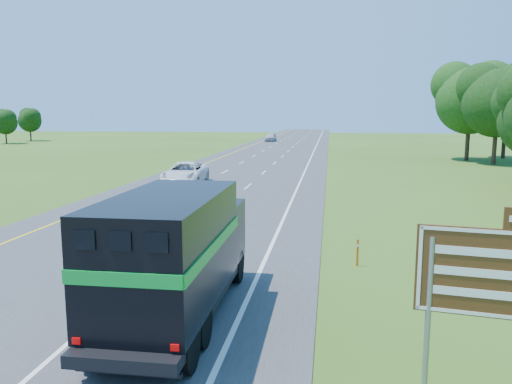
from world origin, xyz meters
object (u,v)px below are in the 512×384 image
at_px(white_suv, 185,173).
at_px(horse_truck, 176,252).
at_px(far_car, 271,137).
at_px(exit_sign, 484,281).

bearing_deg(white_suv, horse_truck, -77.38).
bearing_deg(white_suv, far_car, 87.36).
distance_m(far_car, exit_sign, 90.51).
bearing_deg(exit_sign, horse_truck, 163.59).
distance_m(horse_truck, far_car, 86.61).
bearing_deg(far_car, horse_truck, -83.19).
bearing_deg(far_car, exit_sign, -79.25).
distance_m(white_suv, far_car, 61.65).
height_order(horse_truck, exit_sign, exit_sign).
relative_size(horse_truck, white_suv, 1.27).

